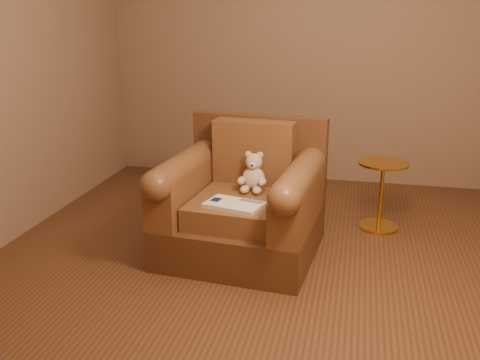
# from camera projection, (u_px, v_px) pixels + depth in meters

# --- Properties ---
(floor) EXTENTS (4.00, 4.00, 0.00)m
(floor) POSITION_uv_depth(u_px,v_px,m) (269.00, 258.00, 3.86)
(floor) COLOR brown
(floor) RESTS_ON ground
(room) EXTENTS (4.02, 4.02, 2.71)m
(room) POSITION_uv_depth(u_px,v_px,m) (273.00, 10.00, 3.34)
(room) COLOR #8B6E55
(room) RESTS_ON ground
(armchair) EXTENTS (1.14, 1.09, 0.95)m
(armchair) POSITION_uv_depth(u_px,v_px,m) (244.00, 204.00, 3.88)
(armchair) COLOR #4E301A
(armchair) RESTS_ON floor
(teddy_bear) EXTENTS (0.21, 0.23, 0.29)m
(teddy_bear) POSITION_uv_depth(u_px,v_px,m) (253.00, 175.00, 3.89)
(teddy_bear) COLOR beige
(teddy_bear) RESTS_ON armchair
(guidebook) EXTENTS (0.42, 0.31, 0.03)m
(guidebook) POSITION_uv_depth(u_px,v_px,m) (234.00, 205.00, 3.57)
(guidebook) COLOR beige
(guidebook) RESTS_ON armchair
(side_table) EXTENTS (0.40, 0.40, 0.56)m
(side_table) POSITION_uv_depth(u_px,v_px,m) (381.00, 193.00, 4.31)
(side_table) COLOR gold
(side_table) RESTS_ON floor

